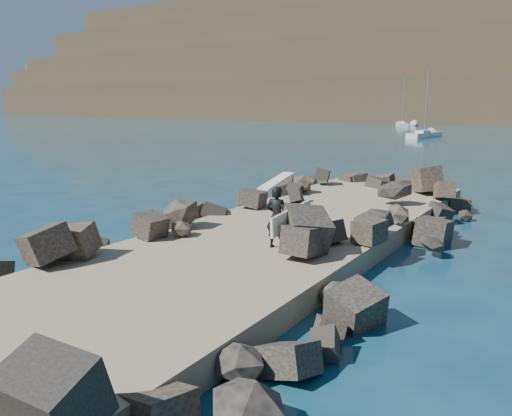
# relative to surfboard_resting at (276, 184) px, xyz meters

# --- Properties ---
(ground) EXTENTS (800.00, 800.00, 0.00)m
(ground) POSITION_rel_surfboard_resting_xyz_m (3.22, -5.37, -1.04)
(ground) COLOR #0F384C
(ground) RESTS_ON ground
(jetty) EXTENTS (6.00, 26.00, 0.60)m
(jetty) POSITION_rel_surfboard_resting_xyz_m (3.22, -7.37, -0.74)
(jetty) COLOR #8C7759
(jetty) RESTS_ON ground
(riprap_left) EXTENTS (2.60, 22.00, 1.00)m
(riprap_left) POSITION_rel_surfboard_resting_xyz_m (0.32, -6.87, -0.54)
(riprap_left) COLOR black
(riprap_left) RESTS_ON ground
(riprap_right) EXTENTS (2.60, 22.00, 1.00)m
(riprap_right) POSITION_rel_surfboard_resting_xyz_m (6.12, -6.87, -0.54)
(riprap_right) COLOR black
(riprap_right) RESTS_ON ground
(surfboard_resting) EXTENTS (0.57, 2.14, 0.07)m
(surfboard_resting) POSITION_rel_surfboard_resting_xyz_m (0.00, 0.00, 0.00)
(surfboard_resting) COLOR white
(surfboard_resting) RESTS_ON riprap_left
(surfer_with_board) EXTENTS (0.82, 2.05, 1.65)m
(surfer_with_board) POSITION_rel_surfboard_resting_xyz_m (4.20, -6.77, 0.40)
(surfer_with_board) COLOR black
(surfer_with_board) RESTS_ON jetty
(sailboat_e) EXTENTS (4.43, 7.47, 8.92)m
(sailboat_e) POSITION_rel_surfboard_resting_xyz_m (-18.89, 76.64, -0.69)
(sailboat_e) COLOR silver
(sailboat_e) RESTS_ON ground
(sailboat_a) EXTENTS (2.73, 7.29, 8.59)m
(sailboat_a) POSITION_rel_surfboard_resting_xyz_m (-6.82, 47.50, -0.69)
(sailboat_a) COLOR silver
(sailboat_a) RESTS_ON ground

